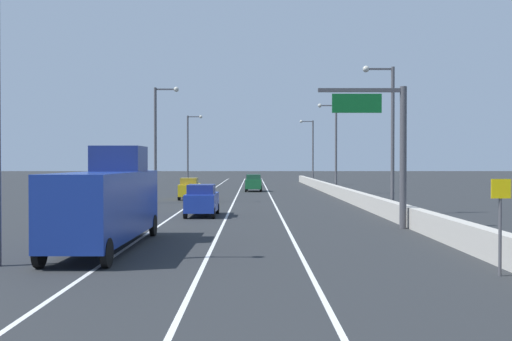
# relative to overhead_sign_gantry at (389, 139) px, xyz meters

# --- Properties ---
(ground_plane) EXTENTS (320.00, 320.00, 0.00)m
(ground_plane) POSITION_rel_overhead_sign_gantry_xyz_m (-6.87, 38.42, -4.73)
(ground_plane) COLOR #26282B
(lane_stripe_left) EXTENTS (0.16, 130.00, 0.00)m
(lane_stripe_left) POSITION_rel_overhead_sign_gantry_xyz_m (-12.37, 29.42, -4.73)
(lane_stripe_left) COLOR silver
(lane_stripe_left) RESTS_ON ground_plane
(lane_stripe_center) EXTENTS (0.16, 130.00, 0.00)m
(lane_stripe_center) POSITION_rel_overhead_sign_gantry_xyz_m (-8.87, 29.42, -4.73)
(lane_stripe_center) COLOR silver
(lane_stripe_center) RESTS_ON ground_plane
(lane_stripe_right) EXTENTS (0.16, 130.00, 0.00)m
(lane_stripe_right) POSITION_rel_overhead_sign_gantry_xyz_m (-5.37, 29.42, -4.73)
(lane_stripe_right) COLOR silver
(lane_stripe_right) RESTS_ON ground_plane
(jersey_barrier_right) EXTENTS (0.60, 120.00, 1.10)m
(jersey_barrier_right) POSITION_rel_overhead_sign_gantry_xyz_m (1.34, 14.42, -4.18)
(jersey_barrier_right) COLOR #B2ADA3
(jersey_barrier_right) RESTS_ON ground_plane
(overhead_sign_gantry) EXTENTS (4.68, 0.36, 7.50)m
(overhead_sign_gantry) POSITION_rel_overhead_sign_gantry_xyz_m (0.00, 0.00, 0.00)
(overhead_sign_gantry) COLOR #47474C
(overhead_sign_gantry) RESTS_ON ground_plane
(speed_advisory_sign) EXTENTS (0.60, 0.11, 3.00)m
(speed_advisory_sign) POSITION_rel_overhead_sign_gantry_xyz_m (0.44, -12.99, -2.96)
(speed_advisory_sign) COLOR #4C4C51
(speed_advisory_sign) RESTS_ON ground_plane
(lamp_post_right_second) EXTENTS (2.14, 0.44, 9.95)m
(lamp_post_right_second) POSITION_rel_overhead_sign_gantry_xyz_m (1.91, 8.42, 0.99)
(lamp_post_right_second) COLOR #4C4C51
(lamp_post_right_second) RESTS_ON ground_plane
(lamp_post_right_third) EXTENTS (2.14, 0.44, 9.95)m
(lamp_post_right_third) POSITION_rel_overhead_sign_gantry_xyz_m (1.71, 33.99, 0.99)
(lamp_post_right_third) COLOR #4C4C51
(lamp_post_right_third) RESTS_ON ground_plane
(lamp_post_right_fourth) EXTENTS (2.14, 0.44, 9.95)m
(lamp_post_right_fourth) POSITION_rel_overhead_sign_gantry_xyz_m (1.75, 59.57, 0.99)
(lamp_post_right_fourth) COLOR #4C4C51
(lamp_post_right_fourth) RESTS_ON ground_plane
(lamp_post_left_near) EXTENTS (2.14, 0.44, 9.95)m
(lamp_post_left_near) POSITION_rel_overhead_sign_gantry_xyz_m (-15.55, -11.16, 0.99)
(lamp_post_left_near) COLOR #4C4C51
(lamp_post_left_near) RESTS_ON ground_plane
(lamp_post_left_mid) EXTENTS (2.14, 0.44, 9.95)m
(lamp_post_left_mid) POSITION_rel_overhead_sign_gantry_xyz_m (-15.26, 19.53, 0.99)
(lamp_post_left_mid) COLOR #4C4C51
(lamp_post_left_mid) RESTS_ON ground_plane
(lamp_post_left_far) EXTENTS (2.14, 0.44, 9.95)m
(lamp_post_left_far) POSITION_rel_overhead_sign_gantry_xyz_m (-15.87, 50.22, 0.99)
(lamp_post_left_far) COLOR #4C4C51
(lamp_post_left_far) RESTS_ON ground_plane
(car_yellow_0) EXTENTS (1.84, 4.80, 2.03)m
(car_yellow_0) POSITION_rel_overhead_sign_gantry_xyz_m (-13.17, 24.89, -3.72)
(car_yellow_0) COLOR gold
(car_yellow_0) RESTS_ON ground_plane
(car_blue_1) EXTENTS (2.00, 4.58, 2.07)m
(car_blue_1) POSITION_rel_overhead_sign_gantry_xyz_m (-10.50, 7.36, -3.69)
(car_blue_1) COLOR #1E389E
(car_blue_1) RESTS_ON ground_plane
(car_green_2) EXTENTS (2.08, 4.07, 2.04)m
(car_green_2) POSITION_rel_overhead_sign_gantry_xyz_m (-7.09, 39.74, -3.71)
(car_green_2) COLOR #196033
(car_green_2) RESTS_ON ground_plane
(box_truck) EXTENTS (2.58, 9.95, 4.22)m
(box_truck) POSITION_rel_overhead_sign_gantry_xyz_m (-13.10, -7.10, -2.80)
(box_truck) COLOR navy
(box_truck) RESTS_ON ground_plane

